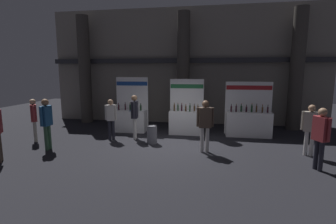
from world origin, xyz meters
The scene contains 13 objects.
ground_plane centered at (0.00, 0.00, 0.00)m, with size 28.81×28.81×0.00m, color black.
hall_colonnade centered at (0.00, 4.34, 2.95)m, with size 14.41×1.20×5.96m.
exhibitor_booth_0 centered at (-2.22, 2.04, 0.61)m, with size 1.50×0.71×2.47m.
exhibitor_booth_1 centered at (0.32, 2.01, 0.62)m, with size 1.49×0.66×2.40m.
exhibitor_booth_2 centered at (2.97, 2.05, 0.61)m, with size 1.94×0.66×2.29m.
trash_bin centered at (-0.80, 0.29, 0.35)m, with size 0.39×0.39×0.69m.
visitor_0 centered at (4.35, -1.48, 1.06)m, with size 0.39×0.52×1.75m.
visitor_1 centered at (4.55, -0.24, 1.00)m, with size 0.51×0.37×1.68m.
visitor_2 centered at (-4.23, -1.08, 1.08)m, with size 0.24×0.54×1.80m.
visitor_3 centered at (1.20, -0.42, 1.07)m, with size 0.57×0.28×1.78m.
visitor_6 centered at (-5.38, -0.22, 0.99)m, with size 0.39×0.43×1.68m.
visitor_8 centered at (-2.53, 0.52, 0.95)m, with size 0.46×0.29×1.64m.
visitor_9 centered at (-1.65, 0.83, 1.08)m, with size 0.29×0.53×1.79m.
Camera 1 is at (1.34, -8.69, 2.71)m, focal length 26.56 mm.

